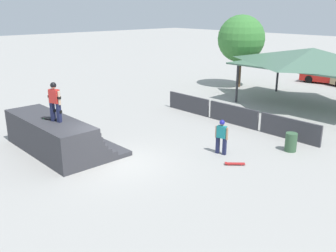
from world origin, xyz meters
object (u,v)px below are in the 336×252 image
skater_on_deck (55,99)px  bystander_walking (222,134)px  trash_bin (291,142)px  skateboard_on_deck (50,118)px  tree_far_back (241,39)px  skateboard_on_ground (234,164)px  parked_car_red (327,76)px

skater_on_deck → bystander_walking: skater_on_deck is taller
skater_on_deck → trash_bin: skater_on_deck is taller
bystander_walking → trash_bin: size_ratio=1.85×
skater_on_deck → skateboard_on_deck: bearing=172.2°
tree_far_back → trash_bin: bearing=-43.8°
skateboard_on_ground → tree_far_back: (-9.73, 13.15, 3.79)m
tree_far_back → skateboard_on_deck: bearing=-79.1°
skateboard_on_deck → parked_car_red: size_ratio=0.19×
skateboard_on_ground → skateboard_on_deck: bearing=-7.7°
skater_on_deck → trash_bin: 10.50m
skater_on_deck → parked_car_red: 24.81m
skateboard_on_deck → tree_far_back: (-3.49, 18.05, 2.23)m
skater_on_deck → skateboard_on_ground: 7.93m
bystander_walking → parked_car_red: (-4.34, 19.36, -0.32)m
skateboard_on_ground → tree_far_back: bearing=-99.3°
bystander_walking → tree_far_back: 15.51m
skateboard_on_deck → bystander_walking: bearing=28.9°
skateboard_on_deck → skateboard_on_ground: skateboard_on_deck is taller
bystander_walking → trash_bin: (1.91, 2.58, -0.50)m
skateboard_on_ground → trash_bin: bearing=-149.2°
skateboard_on_ground → trash_bin: size_ratio=0.86×
skater_on_deck → tree_far_back: (-3.94, 17.97, 1.31)m
parked_car_red → skateboard_on_deck: bearing=-102.3°
trash_bin → parked_car_red: 17.91m
skateboard_on_deck → tree_far_back: 18.52m
skater_on_deck → skateboard_on_deck: 1.02m
bystander_walking → parked_car_red: bystander_walking is taller
skateboard_on_deck → parked_car_red: 24.84m
trash_bin → parked_car_red: (-6.24, 16.78, 0.18)m
skater_on_deck → parked_car_red: (0.29, 24.73, -1.94)m
parked_car_red → skater_on_deck: bearing=-101.3°
skateboard_on_deck → trash_bin: bearing=30.8°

